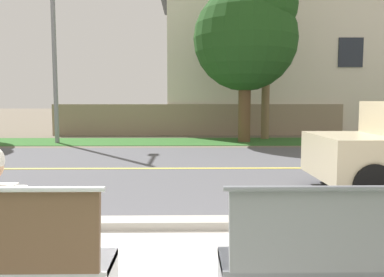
# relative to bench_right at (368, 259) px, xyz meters

# --- Properties ---
(ground_plane) EXTENTS (140.00, 140.00, 0.00)m
(ground_plane) POSITION_rel_bench_right_xyz_m (-1.38, 7.72, -0.46)
(ground_plane) COLOR #665B4C
(curb_edge) EXTENTS (44.00, 0.30, 0.11)m
(curb_edge) POSITION_rel_bench_right_xyz_m (-1.38, 2.07, -0.41)
(curb_edge) COLOR #ADA89E
(curb_edge) RESTS_ON ground_plane
(street_asphalt) EXTENTS (52.00, 8.00, 0.01)m
(street_asphalt) POSITION_rel_bench_right_xyz_m (-1.38, 6.22, -0.46)
(street_asphalt) COLOR #515156
(street_asphalt) RESTS_ON ground_plane
(road_centre_line) EXTENTS (48.00, 0.14, 0.01)m
(road_centre_line) POSITION_rel_bench_right_xyz_m (-1.38, 6.22, -0.45)
(road_centre_line) COLOR #E0CC4C
(road_centre_line) RESTS_ON ground_plane
(far_verge_grass) EXTENTS (48.00, 2.80, 0.02)m
(far_verge_grass) POSITION_rel_bench_right_xyz_m (-1.38, 12.14, -0.46)
(far_verge_grass) COLOR #2D6026
(far_verge_grass) RESTS_ON ground_plane
(bench_right) EXTENTS (2.02, 0.48, 1.01)m
(bench_right) POSITION_rel_bench_right_xyz_m (0.00, 0.00, 0.00)
(bench_right) COLOR slate
(bench_right) RESTS_ON ground_plane
(streetlamp) EXTENTS (0.24, 2.10, 7.65)m
(streetlamp) POSITION_rel_bench_right_xyz_m (-6.01, 11.93, 3.88)
(streetlamp) COLOR gray
(streetlamp) RESTS_ON ground_plane
(shade_tree_left) EXTENTS (3.82, 3.82, 6.30)m
(shade_tree_left) POSITION_rel_bench_right_xyz_m (1.05, 11.91, 3.63)
(shade_tree_left) COLOR brown
(shade_tree_left) RESTS_ON ground_plane
(garden_wall) EXTENTS (13.00, 0.36, 1.40)m
(garden_wall) POSITION_rel_bench_right_xyz_m (-0.72, 14.96, 0.24)
(garden_wall) COLOR gray
(garden_wall) RESTS_ON ground_plane
(house_across_street) EXTENTS (12.19, 6.91, 7.32)m
(house_across_street) POSITION_rel_bench_right_xyz_m (3.54, 18.16, 3.24)
(house_across_street) COLOR beige
(house_across_street) RESTS_ON ground_plane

